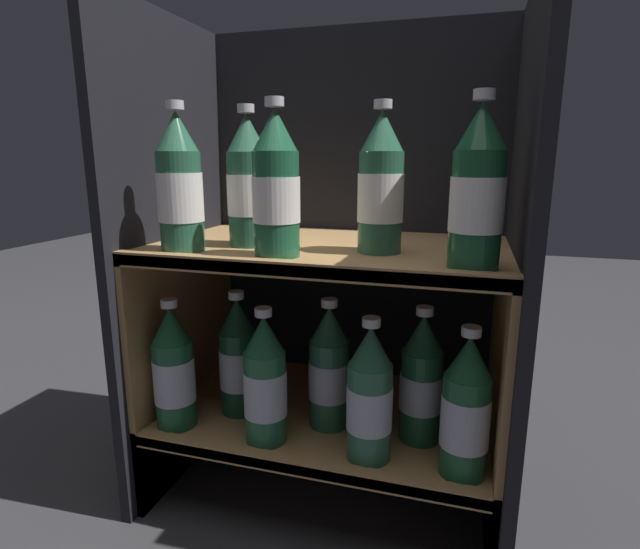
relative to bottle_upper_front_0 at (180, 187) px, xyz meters
The scene contains 17 objects.
fridge_back_wall 0.43m from the bottle_upper_front_0, 57.46° to the left, with size 0.67×0.02×0.92m, color black.
fridge_side_left 0.23m from the bottle_upper_front_0, 128.08° to the left, with size 0.02×0.43×0.92m, color black.
fridge_side_right 0.58m from the bottle_upper_front_0, 14.12° to the left, with size 0.02×0.43×0.92m, color black.
shelf_lower 0.53m from the bottle_upper_front_0, 29.91° to the left, with size 0.63×0.39×0.17m.
shelf_upper 0.35m from the bottle_upper_front_0, 30.64° to the left, with size 0.63×0.39×0.50m.
bottle_upper_front_0 is the anchor object (origin of this frame).
bottle_upper_front_1 0.17m from the bottle_upper_front_0, ahead, with size 0.07×0.07×0.24m.
bottle_upper_front_2 0.47m from the bottle_upper_front_0, ahead, with size 0.07×0.07×0.24m.
bottle_upper_back_0 0.12m from the bottle_upper_front_0, 44.18° to the left, with size 0.07×0.07×0.24m.
bottle_upper_back_1 0.33m from the bottle_upper_front_0, 14.50° to the left, with size 0.07×0.07×0.24m.
bottle_lower_front_0 0.33m from the bottle_upper_front_0, behind, with size 0.07×0.07×0.24m.
bottle_lower_front_1 0.36m from the bottle_upper_front_0, ahead, with size 0.07×0.07×0.24m.
bottle_lower_front_2 0.46m from the bottle_upper_front_0, ahead, with size 0.07×0.07×0.24m.
bottle_lower_front_3 0.58m from the bottle_upper_front_0, ahead, with size 0.07×0.07×0.24m.
bottle_lower_back_0 0.34m from the bottle_upper_front_0, 57.24° to the left, with size 0.07×0.07×0.24m.
bottle_lower_back_1 0.41m from the bottle_upper_front_0, 19.45° to the left, with size 0.07×0.07×0.24m.
bottle_lower_back_2 0.52m from the bottle_upper_front_0, 11.68° to the left, with size 0.07×0.07×0.24m.
Camera 1 is at (0.24, -0.67, 0.65)m, focal length 28.00 mm.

